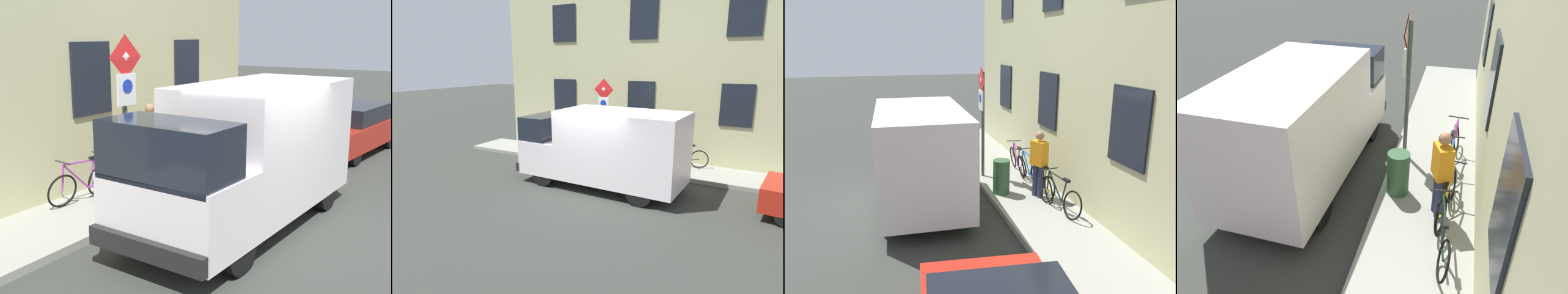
{
  "view_description": "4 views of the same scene",
  "coord_description": "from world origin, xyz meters",
  "views": [
    {
      "loc": [
        -3.2,
        7.61,
        3.38
      ],
      "look_at": [
        2.16,
        -0.64,
        1.15
      ],
      "focal_mm": 46.42,
      "sensor_mm": 36.0,
      "label": 1
    },
    {
      "loc": [
        -8.9,
        -4.69,
        3.95
      ],
      "look_at": [
        1.69,
        0.98,
        1.0
      ],
      "focal_mm": 32.01,
      "sensor_mm": 36.0,
      "label": 2
    },
    {
      "loc": [
        -0.21,
        -9.51,
        3.97
      ],
      "look_at": [
        2.27,
        -0.44,
        1.39
      ],
      "focal_mm": 34.97,
      "sensor_mm": 36.0,
      "label": 3
    },
    {
      "loc": [
        3.73,
        -6.37,
        4.71
      ],
      "look_at": [
        2.29,
        -0.61,
        1.12
      ],
      "focal_mm": 33.27,
      "sensor_mm": 36.0,
      "label": 4
    }
  ],
  "objects": [
    {
      "name": "building_facade",
      "position": [
        4.68,
        0.0,
        3.83
      ],
      "size": [
        0.75,
        12.86,
        7.66
      ],
      "color": "#BAB786",
      "rests_on": "ground_plane"
    },
    {
      "name": "bicycle_orange",
      "position": [
        3.78,
        -1.02,
        0.51
      ],
      "size": [
        0.48,
        1.71,
        0.89
      ],
      "rotation": [
        0.0,
        0.0,
        1.43
      ],
      "color": "black",
      "rests_on": "sidewalk_slab"
    },
    {
      "name": "bicycle_purple",
      "position": [
        3.78,
        0.85,
        0.51
      ],
      "size": [
        0.46,
        1.72,
        0.89
      ],
      "rotation": [
        0.0,
        0.0,
        1.45
      ],
      "color": "black",
      "rests_on": "sidewalk_slab"
    },
    {
      "name": "sign_post_stacked",
      "position": [
        2.67,
        0.84,
        2.22
      ],
      "size": [
        0.16,
        0.56,
        3.09
      ],
      "color": "#474C47",
      "rests_on": "sidewalk_slab"
    },
    {
      "name": "pedestrian",
      "position": [
        3.64,
        -1.06,
        1.07
      ],
      "size": [
        0.39,
        0.47,
        1.72
      ],
      "rotation": [
        0.0,
        0.0,
        0.39
      ],
      "color": "#262B47",
      "rests_on": "sidewalk_slab"
    },
    {
      "name": "bicycle_blue",
      "position": [
        3.78,
        -0.08,
        0.51
      ],
      "size": [
        0.46,
        1.71,
        0.89
      ],
      "rotation": [
        0.0,
        0.0,
        1.58
      ],
      "color": "black",
      "rests_on": "sidewalk_slab"
    },
    {
      "name": "sidewalk_slab",
      "position": [
        3.39,
        0.0,
        0.07
      ],
      "size": [
        1.88,
        14.86,
        0.14
      ],
      "primitive_type": "cube",
      "color": "gray",
      "rests_on": "ground_plane"
    },
    {
      "name": "ground_plane",
      "position": [
        0.0,
        0.0,
        0.0
      ],
      "size": [
        80.0,
        80.0,
        0.0
      ],
      "primitive_type": "plane",
      "color": "#32342F"
    },
    {
      "name": "delivery_van",
      "position": [
        0.75,
        -0.11,
        1.33
      ],
      "size": [
        2.19,
        5.4,
        2.5
      ],
      "rotation": [
        0.0,
        0.0,
        1.53
      ],
      "color": "silver",
      "rests_on": "ground_plane"
    },
    {
      "name": "bicycle_black",
      "position": [
        3.78,
        -1.96,
        0.51
      ],
      "size": [
        0.47,
        1.72,
        0.89
      ],
      "rotation": [
        0.0,
        0.0,
        1.69
      ],
      "color": "black",
      "rests_on": "sidewalk_slab"
    },
    {
      "name": "litter_bin",
      "position": [
        2.8,
        -0.59,
        0.59
      ],
      "size": [
        0.44,
        0.44,
        0.9
      ],
      "primitive_type": "cylinder",
      "color": "#2D5133",
      "rests_on": "sidewalk_slab"
    }
  ]
}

